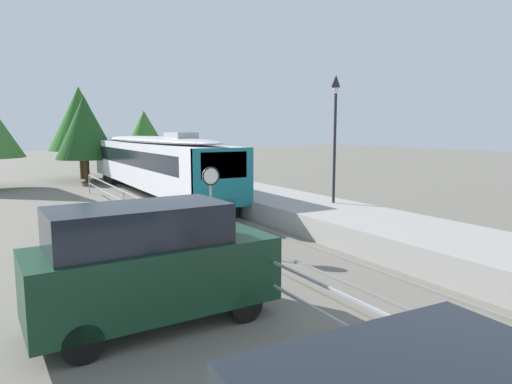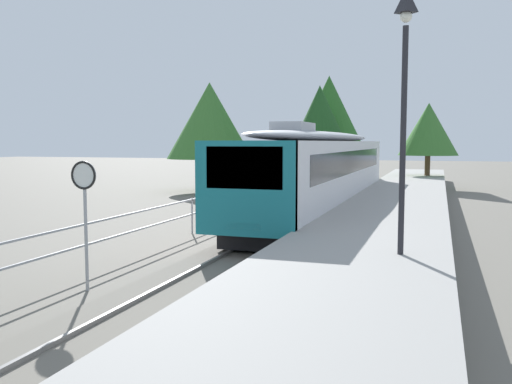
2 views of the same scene
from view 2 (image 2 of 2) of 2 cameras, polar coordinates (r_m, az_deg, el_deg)
The scene contains 10 objects.
ground_plane at distance 20.34m, azimuth -4.63°, elevation -3.89°, with size 160.00×160.00×0.00m, color #6B665B.
track_rails at distance 19.37m, azimuth 3.58°, elevation -4.23°, with size 3.20×60.00×0.14m.
commuter_train at distance 24.29m, azimuth 6.82°, elevation 2.67°, with size 2.82×20.46×3.74m.
station_platform at distance 18.75m, azimuth 13.25°, elevation -3.39°, with size 3.90×60.00×0.90m, color #999691.
platform_lamp_mid_platform at distance 11.67m, azimuth 15.10°, elevation 12.00°, with size 0.34×0.34×5.35m.
speed_limit_sign at distance 12.28m, azimuth -17.31°, elevation -0.09°, with size 0.61×0.10×2.81m.
tree_behind_carpark at distance 37.09m, azimuth 7.52°, elevation 7.82°, with size 5.11×5.11×7.54m.
tree_behind_station_far at distance 39.60m, azimuth 17.36°, elevation 6.19°, with size 3.99×3.99×5.85m.
tree_distant_left at distance 35.74m, azimuth -4.80°, elevation 7.34°, with size 5.53×5.53×6.99m.
tree_distant_centre at distance 34.46m, azimuth 6.57°, elevation 6.84°, with size 4.54×4.54×6.66m.
Camera 2 is at (4.88, 3.52, 3.20)m, focal length 38.77 mm.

